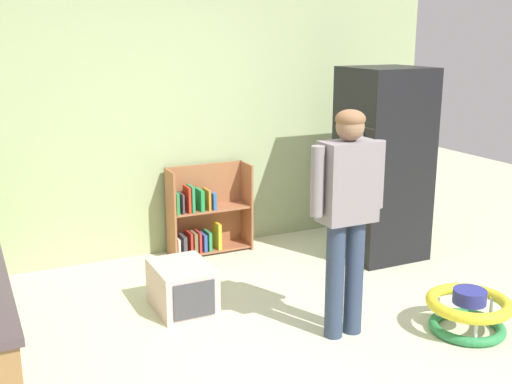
% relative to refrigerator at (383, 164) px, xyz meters
% --- Properties ---
extents(ground_plane, '(12.00, 12.00, 0.00)m').
position_rel_refrigerator_xyz_m(ground_plane, '(-1.51, -1.35, -0.89)').
color(ground_plane, beige).
rests_on(ground_plane, ground).
extents(back_wall, '(5.20, 0.06, 2.70)m').
position_rel_refrigerator_xyz_m(back_wall, '(-1.51, 0.98, 0.46)').
color(back_wall, '#A3B580').
rests_on(back_wall, ground).
extents(refrigerator, '(0.73, 0.68, 1.78)m').
position_rel_refrigerator_xyz_m(refrigerator, '(0.00, 0.00, 0.00)').
color(refrigerator, black).
rests_on(refrigerator, ground).
extents(bookshelf, '(0.80, 0.28, 0.85)m').
position_rel_refrigerator_xyz_m(bookshelf, '(-1.49, 0.79, -0.53)').
color(bookshelf, '#A1613F').
rests_on(bookshelf, ground).
extents(standing_person, '(0.57, 0.22, 1.60)m').
position_rel_refrigerator_xyz_m(standing_person, '(-1.22, -1.24, 0.07)').
color(standing_person, '#2E3C56').
rests_on(standing_person, ground).
extents(baby_walker, '(0.60, 0.60, 0.32)m').
position_rel_refrigerator_xyz_m(baby_walker, '(-0.40, -1.60, -0.73)').
color(baby_walker, '#2E894C').
rests_on(baby_walker, ground).
extents(pet_carrier, '(0.42, 0.55, 0.36)m').
position_rel_refrigerator_xyz_m(pet_carrier, '(-2.11, -0.35, -0.71)').
color(pet_carrier, beige).
rests_on(pet_carrier, ground).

